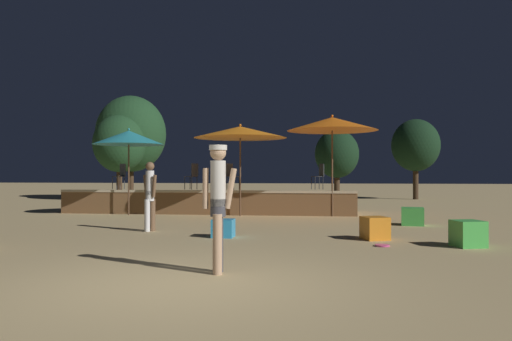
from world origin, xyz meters
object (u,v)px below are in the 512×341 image
frisbee_disc (382,245)px  bistro_chair_0 (231,174)px  cube_seat_2 (413,216)px  background_tree_1 (119,144)px  patio_umbrella_2 (332,124)px  background_tree_0 (337,154)px  patio_umbrella_1 (129,138)px  bistro_chair_1 (193,174)px  background_tree_2 (131,134)px  cube_seat_0 (223,228)px  person_0 (150,194)px  cube_seat_1 (375,228)px  background_tree_3 (416,146)px  person_1 (218,200)px  bistro_chair_3 (320,174)px  cube_seat_3 (468,234)px  patio_umbrella_0 (240,132)px  bistro_chair_2 (121,174)px

frisbee_disc → bistro_chair_0: bearing=120.2°
cube_seat_2 → background_tree_1: bearing=140.2°
patio_umbrella_2 → background_tree_0: (0.41, 8.63, -0.64)m
patio_umbrella_1 → bistro_chair_1: bearing=31.1°
patio_umbrella_1 → background_tree_2: size_ratio=0.52×
cube_seat_0 → bistro_chair_1: bearing=110.2°
patio_umbrella_1 → bistro_chair_0: bearing=19.6°
person_0 → background_tree_0: 14.20m
cube_seat_0 → patio_umbrella_1: bearing=129.1°
bistro_chair_0 → background_tree_2: background_tree_2 is taller
cube_seat_0 → person_0: 2.22m
cube_seat_1 → background_tree_3: background_tree_3 is taller
person_1 → bistro_chair_3: (1.36, 10.86, 0.34)m
cube_seat_0 → frisbee_disc: size_ratio=1.67×
bistro_chair_1 → frisbee_disc: bearing=60.5°
cube_seat_3 → background_tree_1: bearing=132.0°
person_0 → patio_umbrella_0: bearing=-165.2°
patio_umbrella_1 → person_1: size_ratio=1.61×
bistro_chair_2 → background_tree_3: 15.74m
patio_umbrella_0 → cube_seat_1: size_ratio=4.83×
background_tree_3 → background_tree_2: bearing=-173.8°
cube_seat_1 → bistro_chair_1: (-5.51, 6.26, 1.12)m
bistro_chair_1 → bistro_chair_3: size_ratio=1.00×
cube_seat_1 → patio_umbrella_0: bearing=125.0°
patio_umbrella_1 → bistro_chair_0: 3.61m
patio_umbrella_1 → bistro_chair_1: size_ratio=3.18×
patio_umbrella_2 → frisbee_disc: 7.11m
cube_seat_0 → bistro_chair_0: size_ratio=0.51×
patio_umbrella_0 → bistro_chair_3: patio_umbrella_0 is taller
cube_seat_0 → bistro_chair_0: (-0.98, 6.29, 1.16)m
person_1 → background_tree_1: (-8.67, 17.23, 1.84)m
bistro_chair_1 → bistro_chair_3: (4.35, 0.79, 0.00)m
bistro_chair_2 → person_1: bearing=-23.1°
bistro_chair_1 → background_tree_3: (9.32, 10.17, 1.47)m
patio_umbrella_0 → patio_umbrella_1: 3.70m
patio_umbrella_2 → cube_seat_1: bearing=-82.2°
cube_seat_0 → background_tree_3: bearing=66.9°
person_1 → background_tree_2: (-8.61, 18.63, 2.44)m
cube_seat_1 → cube_seat_2: (1.29, 3.04, -0.00)m
bistro_chair_3 → cube_seat_1: bearing=-16.7°
background_tree_3 → bistro_chair_1: bearing=-132.5°
cube_seat_2 → bistro_chair_1: bearing=154.6°
patio_umbrella_1 → bistro_chair_0: size_ratio=3.18×
frisbee_disc → background_tree_2: bearing=125.3°
bistro_chair_0 → background_tree_2: 11.21m
cube_seat_0 → bistro_chair_3: bistro_chair_3 is taller
patio_umbrella_1 → bistro_chair_3: patio_umbrella_1 is taller
cube_seat_1 → person_0: bearing=170.9°
cube_seat_3 → frisbee_disc: 1.61m
patio_umbrella_0 → background_tree_3: bearing=56.1°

